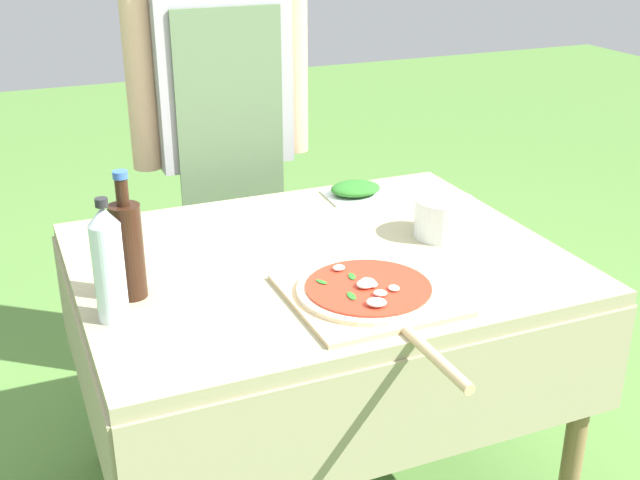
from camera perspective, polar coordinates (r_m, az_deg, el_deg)
The scene contains 7 objects.
prep_table at distance 2.08m, azimuth -0.16°, elevation -3.57°, with size 1.22×0.97×0.78m.
person_cook at distance 2.68m, azimuth -6.97°, elevation 8.60°, with size 0.60×0.20×1.60m.
pizza_on_peel at distance 1.81m, azimuth 3.62°, elevation -3.85°, with size 0.36×0.60×0.05m.
oil_bottle at distance 1.83m, azimuth -13.51°, elevation -0.57°, with size 0.07×0.07×0.30m.
water_bottle at distance 1.74m, azimuth -14.82°, elevation -1.64°, with size 0.07×0.07×0.28m.
herb_container at distance 2.44m, azimuth 2.54°, elevation 3.59°, with size 0.19×0.15×0.04m.
mixing_tub at distance 2.16m, azimuth 8.81°, elevation 1.60°, with size 0.16×0.16×0.10m, color silver.
Camera 1 is at (-0.71, -1.72, 1.61)m, focal length 45.00 mm.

